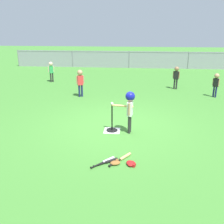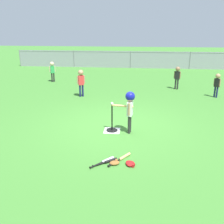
% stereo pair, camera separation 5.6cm
% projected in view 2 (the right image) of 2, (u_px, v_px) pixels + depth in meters
% --- Properties ---
extents(ground_plane, '(60.00, 60.00, 0.00)m').
position_uv_depth(ground_plane, '(115.00, 125.00, 7.40)').
color(ground_plane, '#3D7A2D').
extents(home_plate, '(0.44, 0.44, 0.01)m').
position_uv_depth(home_plate, '(112.00, 130.00, 7.03)').
color(home_plate, white).
rests_on(home_plate, ground_plane).
extents(batting_tee, '(0.32, 0.32, 0.76)m').
position_uv_depth(batting_tee, '(112.00, 126.00, 6.99)').
color(batting_tee, black).
rests_on(batting_tee, ground_plane).
extents(baseball_on_tee, '(0.07, 0.07, 0.07)m').
position_uv_depth(baseball_on_tee, '(112.00, 104.00, 6.77)').
color(baseball_on_tee, white).
rests_on(baseball_on_tee, batting_tee).
extents(batter_child, '(0.63, 0.33, 1.15)m').
position_uv_depth(batter_child, '(130.00, 104.00, 6.64)').
color(batter_child, '#262626').
rests_on(batter_child, ground_plane).
extents(fielder_near_left, '(0.22, 0.22, 0.98)m').
position_uv_depth(fielder_near_left, '(217.00, 82.00, 10.11)').
color(fielder_near_left, '#191E4C').
rests_on(fielder_near_left, ground_plane).
extents(fielder_deep_right, '(0.27, 0.21, 1.04)m').
position_uv_depth(fielder_deep_right, '(52.00, 69.00, 12.99)').
color(fielder_deep_right, '#262626').
rests_on(fielder_deep_right, ground_plane).
extents(fielder_near_right, '(0.30, 0.22, 1.11)m').
position_uv_depth(fielder_near_right, '(81.00, 80.00, 10.21)').
color(fielder_near_right, '#191E4C').
rests_on(fielder_near_right, ground_plane).
extents(fielder_deep_left, '(0.29, 0.21, 1.04)m').
position_uv_depth(fielder_deep_left, '(177.00, 75.00, 11.44)').
color(fielder_deep_left, '#262626').
rests_on(fielder_deep_left, ground_plane).
extents(spare_bat_silver, '(0.46, 0.51, 0.06)m').
position_uv_depth(spare_bat_silver, '(105.00, 161.00, 5.39)').
color(spare_bat_silver, silver).
rests_on(spare_bat_silver, ground_plane).
extents(spare_bat_wood, '(0.46, 0.62, 0.06)m').
position_uv_depth(spare_bat_wood, '(122.00, 158.00, 5.52)').
color(spare_bat_wood, '#DBB266').
rests_on(spare_bat_wood, ground_plane).
extents(spare_bat_black, '(0.50, 0.41, 0.06)m').
position_uv_depth(spare_bat_black, '(108.00, 161.00, 5.37)').
color(spare_bat_black, black).
rests_on(spare_bat_black, ground_plane).
extents(glove_by_plate, '(0.27, 0.24, 0.07)m').
position_uv_depth(glove_by_plate, '(115.00, 163.00, 5.31)').
color(glove_by_plate, brown).
rests_on(glove_by_plate, ground_plane).
extents(glove_near_bats, '(0.23, 0.26, 0.07)m').
position_uv_depth(glove_near_bats, '(130.00, 163.00, 5.28)').
color(glove_near_bats, '#B21919').
rests_on(glove_near_bats, ground_plane).
extents(glove_tossed_aside, '(0.20, 0.25, 0.07)m').
position_uv_depth(glove_tossed_aside, '(131.00, 164.00, 5.27)').
color(glove_tossed_aside, '#B21919').
rests_on(glove_tossed_aside, ground_plane).
extents(outfield_fence, '(16.06, 0.06, 1.15)m').
position_uv_depth(outfield_fence, '(131.00, 59.00, 17.36)').
color(outfield_fence, slate).
rests_on(outfield_fence, ground_plane).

